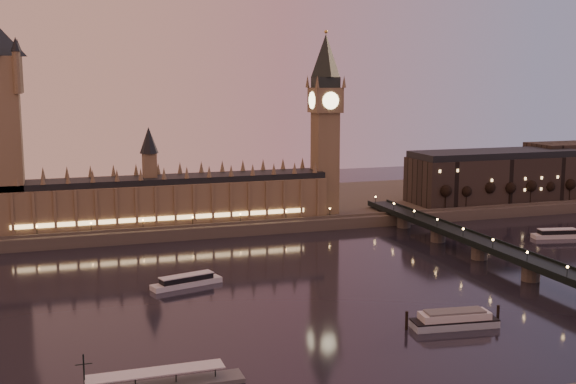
# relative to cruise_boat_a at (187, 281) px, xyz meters

# --- Properties ---
(ground) EXTENTS (700.00, 700.00, 0.00)m
(ground) POSITION_rel_cruise_boat_a_xyz_m (45.68, -18.14, -2.09)
(ground) COLOR black
(ground) RESTS_ON ground
(far_embankment) EXTENTS (560.00, 130.00, 6.00)m
(far_embankment) POSITION_rel_cruise_boat_a_xyz_m (75.68, 146.86, 0.91)
(far_embankment) COLOR #423D35
(far_embankment) RESTS_ON ground
(palace_of_westminster) EXTENTS (180.00, 26.62, 52.00)m
(palace_of_westminster) POSITION_rel_cruise_boat_a_xyz_m (5.55, 102.86, 19.62)
(palace_of_westminster) COLOR brown
(palace_of_westminster) RESTS_ON ground
(big_ben) EXTENTS (17.68, 17.68, 104.00)m
(big_ben) POSITION_rel_cruise_boat_a_xyz_m (99.67, 102.85, 61.86)
(big_ben) COLOR brown
(big_ben) RESTS_ON ground
(westminster_bridge) EXTENTS (13.20, 260.00, 15.30)m
(westminster_bridge) POSITION_rel_cruise_boat_a_xyz_m (137.29, -18.14, 3.43)
(westminster_bridge) COLOR black
(westminster_bridge) RESTS_ON ground
(city_block) EXTENTS (155.00, 45.00, 34.00)m
(city_block) POSITION_rel_cruise_boat_a_xyz_m (240.62, 112.80, 20.15)
(city_block) COLOR black
(city_block) RESTS_ON ground
(bare_tree_0) EXTENTS (6.48, 6.48, 13.17)m
(bare_tree_0) POSITION_rel_cruise_boat_a_xyz_m (173.01, 90.86, 13.76)
(bare_tree_0) COLOR black
(bare_tree_0) RESTS_ON ground
(bare_tree_1) EXTENTS (6.48, 6.48, 13.17)m
(bare_tree_1) POSITION_rel_cruise_boat_a_xyz_m (187.59, 90.86, 13.76)
(bare_tree_1) COLOR black
(bare_tree_1) RESTS_ON ground
(bare_tree_2) EXTENTS (6.48, 6.48, 13.17)m
(bare_tree_2) POSITION_rel_cruise_boat_a_xyz_m (202.16, 90.86, 13.76)
(bare_tree_2) COLOR black
(bare_tree_2) RESTS_ON ground
(bare_tree_3) EXTENTS (6.48, 6.48, 13.17)m
(bare_tree_3) POSITION_rel_cruise_boat_a_xyz_m (216.74, 90.86, 13.76)
(bare_tree_3) COLOR black
(bare_tree_3) RESTS_ON ground
(bare_tree_4) EXTENTS (6.48, 6.48, 13.17)m
(bare_tree_4) POSITION_rel_cruise_boat_a_xyz_m (231.31, 90.86, 13.76)
(bare_tree_4) COLOR black
(bare_tree_4) RESTS_ON ground
(bare_tree_5) EXTENTS (6.48, 6.48, 13.17)m
(bare_tree_5) POSITION_rel_cruise_boat_a_xyz_m (245.89, 90.86, 13.76)
(bare_tree_5) COLOR black
(bare_tree_5) RESTS_ON ground
(bare_tree_6) EXTENTS (6.48, 6.48, 13.17)m
(bare_tree_6) POSITION_rel_cruise_boat_a_xyz_m (260.46, 90.86, 13.76)
(bare_tree_6) COLOR black
(bare_tree_6) RESTS_ON ground
(cruise_boat_a) EXTENTS (30.25, 14.22, 4.74)m
(cruise_boat_a) POSITION_rel_cruise_boat_a_xyz_m (0.00, 0.00, 0.00)
(cruise_boat_a) COLOR silver
(cruise_boat_a) RESTS_ON ground
(cruise_boat_b) EXTENTS (27.22, 11.58, 4.88)m
(cruise_boat_b) POSITION_rel_cruise_boat_a_xyz_m (201.96, 27.01, 0.06)
(cruise_boat_b) COLOR silver
(cruise_boat_b) RESTS_ON ground
(moored_barge) EXTENTS (34.02, 11.78, 6.28)m
(moored_barge) POSITION_rel_cruise_boat_a_xyz_m (77.48, -76.87, 0.56)
(moored_barge) COLOR #99AFC3
(moored_barge) RESTS_ON ground
(pontoon_pier) EXTENTS (46.06, 7.68, 12.28)m
(pontoon_pier) POSITION_rel_cruise_boat_a_xyz_m (-24.80, -94.75, -0.76)
(pontoon_pier) COLOR #595B5E
(pontoon_pier) RESTS_ON ground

